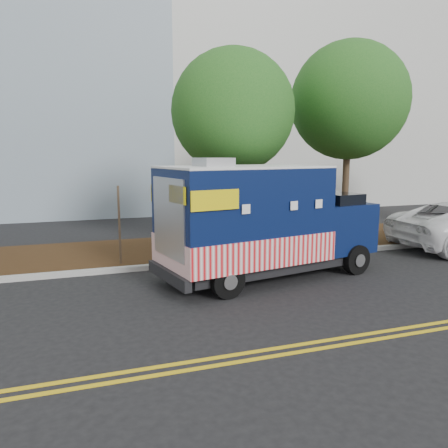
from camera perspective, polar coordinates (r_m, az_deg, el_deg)
name	(u,v)px	position (r m, az deg, el deg)	size (l,w,h in m)	color
ground	(201,279)	(11.68, -2.99, -7.20)	(120.00, 120.00, 0.00)	black
curb	(188,264)	(12.96, -4.70, -5.22)	(120.00, 0.18, 0.15)	#9E9E99
mulch_strip	(173,249)	(14.95, -6.69, -3.32)	(120.00, 4.00, 0.15)	#321E0D
centerline_near	(273,349)	(7.76, 6.46, -15.89)	(120.00, 0.10, 0.01)	gold
centerline_far	(280,355)	(7.55, 7.31, -16.62)	(120.00, 0.10, 0.01)	gold
tree_b	(233,111)	(14.78, 1.16, 14.48)	(4.05, 4.05, 6.70)	#38281C
tree_c	(349,101)	(17.83, 16.03, 15.18)	(4.43, 4.43, 7.50)	#38281C
sign_post	(119,228)	(12.82, -13.50, -0.46)	(0.06, 0.06, 2.40)	#473828
food_truck	(261,225)	(11.52, 4.82, -0.07)	(6.36, 3.32, 3.19)	black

